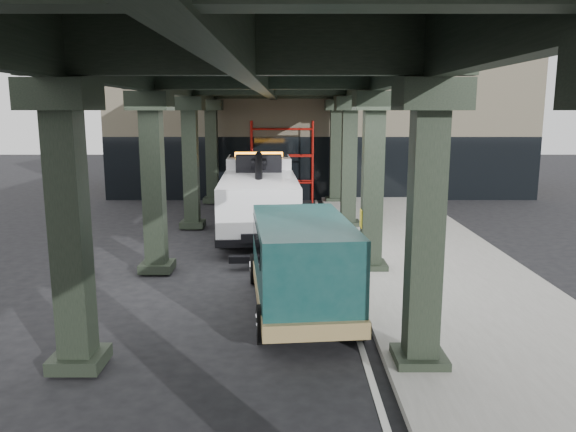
{
  "coord_description": "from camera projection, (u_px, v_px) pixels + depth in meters",
  "views": [
    {
      "loc": [
        0.28,
        -13.25,
        4.5
      ],
      "look_at": [
        0.29,
        1.59,
        1.7
      ],
      "focal_mm": 35.0,
      "sensor_mm": 36.0,
      "label": 1
    }
  ],
  "objects": [
    {
      "name": "lane_stripe",
      "position": [
        338.0,
        272.0,
        15.82
      ],
      "size": [
        0.12,
        38.0,
        0.01
      ],
      "primitive_type": "cube",
      "color": "silver",
      "rests_on": "ground"
    },
    {
      "name": "towed_van",
      "position": [
        301.0,
        262.0,
        12.56
      ],
      "size": [
        2.59,
        5.54,
        2.18
      ],
      "rotation": [
        0.0,
        0.0,
        0.1
      ],
      "color": "#0F3837",
      "rests_on": "ground"
    },
    {
      "name": "tow_truck",
      "position": [
        259.0,
        193.0,
        21.02
      ],
      "size": [
        3.06,
        9.22,
        2.98
      ],
      "rotation": [
        0.0,
        0.0,
        0.05
      ],
      "color": "black",
      "rests_on": "ground"
    },
    {
      "name": "ground",
      "position": [
        276.0,
        295.0,
        13.86
      ],
      "size": [
        90.0,
        90.0,
        0.0
      ],
      "primitive_type": "plane",
      "color": "black",
      "rests_on": "ground"
    },
    {
      "name": "viaduct",
      "position": [
        262.0,
        73.0,
        14.81
      ],
      "size": [
        7.4,
        32.0,
        6.4
      ],
      "color": "black",
      "rests_on": "ground"
    },
    {
      "name": "building",
      "position": [
        317.0,
        119.0,
        32.77
      ],
      "size": [
        22.0,
        10.0,
        8.0
      ],
      "primitive_type": "cube",
      "color": "#C6B793",
      "rests_on": "ground"
    },
    {
      "name": "scaffolding",
      "position": [
        282.0,
        159.0,
        27.86
      ],
      "size": [
        3.08,
        0.88,
        4.0
      ],
      "color": "#AF140E",
      "rests_on": "ground"
    },
    {
      "name": "sidewalk",
      "position": [
        437.0,
        270.0,
        15.81
      ],
      "size": [
        5.0,
        40.0,
        0.15
      ],
      "primitive_type": "cube",
      "color": "gray",
      "rests_on": "ground"
    }
  ]
}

